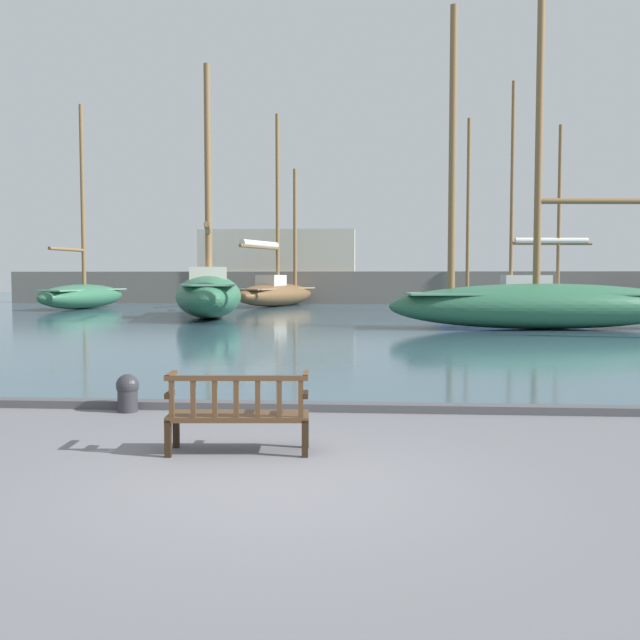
# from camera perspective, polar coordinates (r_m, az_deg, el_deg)

# --- Properties ---
(ground_plane) EXTENTS (160.00, 160.00, 0.00)m
(ground_plane) POSITION_cam_1_polar(r_m,az_deg,el_deg) (7.11, -3.82, -12.98)
(ground_plane) COLOR slate
(harbor_water) EXTENTS (100.00, 80.00, 0.08)m
(harbor_water) POSITION_cam_1_polar(r_m,az_deg,el_deg) (50.80, 3.17, 1.21)
(harbor_water) COLOR #385666
(harbor_water) RESTS_ON ground
(quay_edge_kerb) EXTENTS (40.00, 0.30, 0.12)m
(quay_edge_kerb) POSITION_cam_1_polar(r_m,az_deg,el_deg) (10.83, -0.94, -6.94)
(quay_edge_kerb) COLOR #4C4C50
(quay_edge_kerb) RESTS_ON ground
(park_bench) EXTENTS (1.63, 0.64, 0.92)m
(park_bench) POSITION_cam_1_polar(r_m,az_deg,el_deg) (8.24, -6.56, -7.35)
(park_bench) COLOR black
(park_bench) RESTS_ON ground
(sailboat_centre_channel) EXTENTS (11.79, 3.76, 16.04)m
(sailboat_centre_channel) POSITION_cam_1_polar(r_m,az_deg,el_deg) (27.80, 17.38, 1.58)
(sailboat_centre_channel) COLOR #2D6647
(sailboat_centre_channel) RESTS_ON harbor_water
(sailboat_far_port) EXTENTS (5.25, 12.98, 12.05)m
(sailboat_far_port) POSITION_cam_1_polar(r_m,az_deg,el_deg) (34.56, -8.89, 2.22)
(sailboat_far_port) COLOR #2D6647
(sailboat_far_port) RESTS_ON harbor_water
(sailboat_mid_starboard) EXTENTS (5.61, 10.23, 12.75)m
(sailboat_mid_starboard) POSITION_cam_1_polar(r_m,az_deg,el_deg) (47.73, -3.55, 2.37)
(sailboat_mid_starboard) COLOR brown
(sailboat_mid_starboard) RESTS_ON harbor_water
(sailboat_distant_harbor) EXTENTS (3.87, 8.78, 12.44)m
(sailboat_distant_harbor) POSITION_cam_1_polar(r_m,az_deg,el_deg) (46.19, -18.47, 1.98)
(sailboat_distant_harbor) COLOR #2D6647
(sailboat_distant_harbor) RESTS_ON harbor_water
(sailboat_nearest_starboard) EXTENTS (9.00, 2.95, 12.66)m
(sailboat_nearest_starboard) POSITION_cam_1_polar(r_m,az_deg,el_deg) (41.14, 15.39, 2.16)
(sailboat_nearest_starboard) COLOR navy
(sailboat_nearest_starboard) RESTS_ON harbor_water
(mooring_bollard) EXTENTS (0.34, 0.34, 0.57)m
(mooring_bollard) POSITION_cam_1_polar(r_m,az_deg,el_deg) (11.06, -15.14, -5.55)
(mooring_bollard) COLOR #2D2D33
(mooring_bollard) RESTS_ON ground
(far_breakwater) EXTENTS (52.42, 2.40, 5.55)m
(far_breakwater) POSITION_cam_1_polar(r_m,az_deg,el_deg) (53.01, 1.93, 3.15)
(far_breakwater) COLOR #66605B
(far_breakwater) RESTS_ON ground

